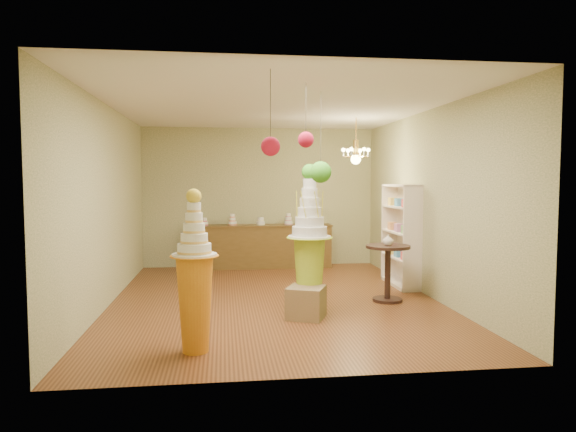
{
  "coord_description": "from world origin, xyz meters",
  "views": [
    {
      "loc": [
        -0.79,
        -7.93,
        1.87
      ],
      "look_at": [
        0.22,
        0.0,
        1.31
      ],
      "focal_mm": 32.0,
      "sensor_mm": 36.0,
      "label": 1
    }
  ],
  "objects": [
    {
      "name": "vase",
      "position": [
        1.73,
        -0.34,
        0.96
      ],
      "size": [
        0.16,
        0.16,
        0.17
      ],
      "primitive_type": "imported",
      "rotation": [
        0.0,
        0.0,
        0.02
      ],
      "color": "silver",
      "rests_on": "round_table"
    },
    {
      "name": "pedestal_orange",
      "position": [
        -1.1,
        -2.35,
        0.69
      ],
      "size": [
        0.64,
        0.64,
        1.78
      ],
      "rotation": [
        0.0,
        0.0,
        0.42
      ],
      "color": "orange",
      "rests_on": "floor"
    },
    {
      "name": "pedestal_green",
      "position": [
        0.4,
        -0.91,
        0.83
      ],
      "size": [
        0.71,
        0.71,
        2.1
      ],
      "rotation": [
        0.0,
        0.0,
        0.22
      ],
      "color": "#A4C42B",
      "rests_on": "floor"
    },
    {
      "name": "burlap_riser",
      "position": [
        0.32,
        -1.15,
        0.22
      ],
      "size": [
        0.62,
        0.62,
        0.43
      ],
      "primitive_type": "cube",
      "rotation": [
        0.0,
        0.0,
        -0.4
      ],
      "color": "olive",
      "rests_on": "floor"
    },
    {
      "name": "shelving_unit",
      "position": [
        2.34,
        0.8,
        0.9
      ],
      "size": [
        0.33,
        1.2,
        1.8
      ],
      "color": "silver",
      "rests_on": "floor"
    },
    {
      "name": "pom_red_left",
      "position": [
        -0.3,
        -2.67,
        2.22
      ],
      "size": [
        0.2,
        0.2,
        0.88
      ],
      "color": "#3D382C",
      "rests_on": "ceiling"
    },
    {
      "name": "wall_right",
      "position": [
        2.5,
        0.0,
        1.5
      ],
      "size": [
        0.04,
        6.5,
        3.0
      ],
      "primitive_type": "cube",
      "color": "tan",
      "rests_on": "ground"
    },
    {
      "name": "wall_back",
      "position": [
        0.0,
        3.25,
        1.5
      ],
      "size": [
        5.0,
        0.04,
        3.0
      ],
      "primitive_type": "cube",
      "color": "tan",
      "rests_on": "ground"
    },
    {
      "name": "round_table",
      "position": [
        1.73,
        -0.34,
        0.56
      ],
      "size": [
        0.69,
        0.69,
        0.87
      ],
      "rotation": [
        0.0,
        0.0,
        0.02
      ],
      "color": "black",
      "rests_on": "floor"
    },
    {
      "name": "sideboard",
      "position": [
        0.0,
        2.97,
        0.48
      ],
      "size": [
        3.04,
        0.54,
        1.16
      ],
      "color": "#553D1A",
      "rests_on": "floor"
    },
    {
      "name": "wall_left",
      "position": [
        -2.5,
        0.0,
        1.5
      ],
      "size": [
        0.04,
        6.5,
        3.0
      ],
      "primitive_type": "cube",
      "color": "tan",
      "rests_on": "ground"
    },
    {
      "name": "pom_red_right",
      "position": [
        0.18,
        -1.98,
        2.35
      ],
      "size": [
        0.19,
        0.19,
        0.75
      ],
      "color": "#3D382C",
      "rests_on": "ceiling"
    },
    {
      "name": "ceiling",
      "position": [
        0.0,
        0.0,
        3.0
      ],
      "size": [
        6.5,
        6.5,
        0.0
      ],
      "primitive_type": "plane",
      "rotation": [
        3.14,
        0.0,
        0.0
      ],
      "color": "silver",
      "rests_on": "ground"
    },
    {
      "name": "pom_green_mid",
      "position": [
        0.46,
        -1.44,
        1.98
      ],
      "size": [
        0.28,
        0.28,
        1.16
      ],
      "color": "#3D382C",
      "rests_on": "ceiling"
    },
    {
      "name": "chandelier",
      "position": [
        1.6,
        1.17,
        2.3
      ],
      "size": [
        0.58,
        0.58,
        0.85
      ],
      "rotation": [
        0.0,
        0.0,
        -0.09
      ],
      "color": "#ECBA53",
      "rests_on": "ceiling"
    },
    {
      "name": "wall_front",
      "position": [
        0.0,
        -3.25,
        1.5
      ],
      "size": [
        5.0,
        0.04,
        3.0
      ],
      "primitive_type": "cube",
      "color": "tan",
      "rests_on": "ground"
    },
    {
      "name": "floor",
      "position": [
        0.0,
        0.0,
        0.0
      ],
      "size": [
        6.5,
        6.5,
        0.0
      ],
      "primitive_type": "plane",
      "color": "#5C3219",
      "rests_on": "ground"
    }
  ]
}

